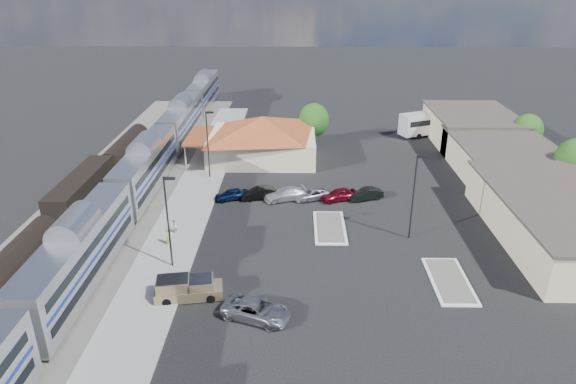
{
  "coord_description": "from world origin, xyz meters",
  "views": [
    {
      "loc": [
        0.42,
        -46.57,
        25.37
      ],
      "look_at": [
        -0.5,
        5.12,
        2.8
      ],
      "focal_mm": 32.0,
      "sensor_mm": 36.0,
      "label": 1
    }
  ],
  "objects_px": {
    "station_depot": "(262,137)",
    "pickup_truck": "(189,288)",
    "coach_bus": "(434,121)",
    "suv": "(256,310)"
  },
  "relations": [
    {
      "from": "suv",
      "to": "pickup_truck",
      "type": "bearing_deg",
      "value": 85.08
    },
    {
      "from": "station_depot",
      "to": "coach_bus",
      "type": "distance_m",
      "value": 30.07
    },
    {
      "from": "suv",
      "to": "coach_bus",
      "type": "xyz_separation_m",
      "value": [
        25.64,
        49.46,
        1.45
      ]
    },
    {
      "from": "station_depot",
      "to": "pickup_truck",
      "type": "distance_m",
      "value": 35.09
    },
    {
      "from": "coach_bus",
      "to": "station_depot",
      "type": "bearing_deg",
      "value": 89.9
    },
    {
      "from": "pickup_truck",
      "to": "suv",
      "type": "xyz_separation_m",
      "value": [
        5.85,
        -2.65,
        -0.15
      ]
    },
    {
      "from": "coach_bus",
      "to": "pickup_truck",
      "type": "bearing_deg",
      "value": 122.43
    },
    {
      "from": "suv",
      "to": "coach_bus",
      "type": "relative_size",
      "value": 0.46
    },
    {
      "from": "pickup_truck",
      "to": "suv",
      "type": "distance_m",
      "value": 6.43
    },
    {
      "from": "pickup_truck",
      "to": "coach_bus",
      "type": "bearing_deg",
      "value": -43.31
    }
  ]
}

